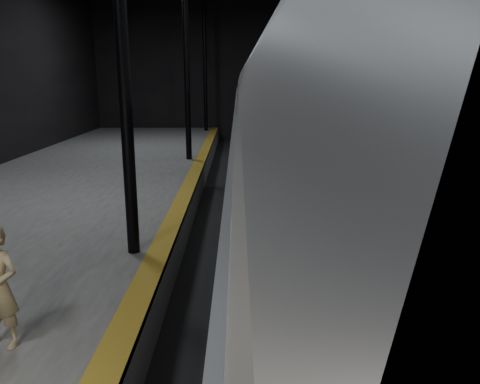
{
  "coord_description": "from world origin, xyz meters",
  "views": [
    {
      "loc": [
        -1.49,
        -13.73,
        4.76
      ],
      "look_at": [
        -1.45,
        -2.55,
        2.0
      ],
      "focal_mm": 35.0,
      "sensor_mm": 36.0,
      "label": 1
    }
  ],
  "objects": [
    {
      "name": "track",
      "position": [
        0.0,
        0.0,
        0.07
      ],
      "size": [
        2.4,
        43.0,
        0.24
      ],
      "color": "#3F3328",
      "rests_on": "ground"
    },
    {
      "name": "train",
      "position": [
        -0.0,
        -3.48,
        3.18
      ],
      "size": [
        3.19,
        21.35,
        5.71
      ],
      "color": "#96999E",
      "rests_on": "ground"
    },
    {
      "name": "platform_left",
      "position": [
        -7.5,
        0.0,
        0.5
      ],
      "size": [
        9.0,
        43.8,
        1.0
      ],
      "primitive_type": "cube",
      "color": "#4B4B49",
      "rests_on": "ground"
    },
    {
      "name": "tactile_strip",
      "position": [
        -3.25,
        0.0,
        1.0
      ],
      "size": [
        0.5,
        43.8,
        0.01
      ],
      "primitive_type": "cube",
      "color": "olive",
      "rests_on": "platform_left"
    },
    {
      "name": "ground",
      "position": [
        0.0,
        0.0,
        0.0
      ],
      "size": [
        44.0,
        44.0,
        0.0
      ],
      "primitive_type": "plane",
      "color": "black",
      "rests_on": "ground"
    }
  ]
}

